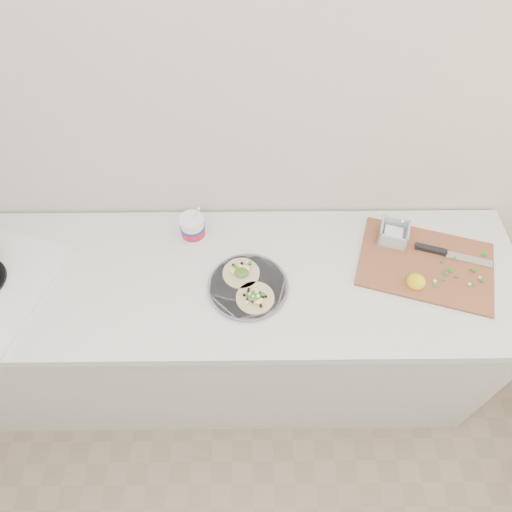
{
  "coord_description": "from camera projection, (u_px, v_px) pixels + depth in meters",
  "views": [
    {
      "loc": [
        0.21,
        0.45,
        2.3
      ],
      "look_at": [
        0.22,
        1.46,
        0.96
      ],
      "focal_mm": 32.0,
      "sensor_mm": 36.0,
      "label": 1
    }
  ],
  "objects": [
    {
      "name": "cutboard",
      "position": [
        424.0,
        259.0,
        1.72
      ],
      "size": [
        0.57,
        0.47,
        0.08
      ],
      "rotation": [
        0.0,
        0.0,
        -0.3
      ],
      "color": "brown",
      "rests_on": "counter"
    },
    {
      "name": "counter",
      "position": [
        209.0,
        330.0,
        2.06
      ],
      "size": [
        2.44,
        0.66,
        0.9
      ],
      "color": "silver",
      "rests_on": "ground"
    },
    {
      "name": "taco_plate",
      "position": [
        248.0,
        285.0,
        1.65
      ],
      "size": [
        0.29,
        0.29,
        0.04
      ],
      "rotation": [
        0.0,
        0.0,
        0.18
      ],
      "color": "slate",
      "rests_on": "counter"
    },
    {
      "name": "tub",
      "position": [
        193.0,
        227.0,
        1.76
      ],
      "size": [
        0.1,
        0.1,
        0.21
      ],
      "rotation": [
        0.0,
        0.0,
        0.07
      ],
      "color": "white",
      "rests_on": "counter"
    }
  ]
}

